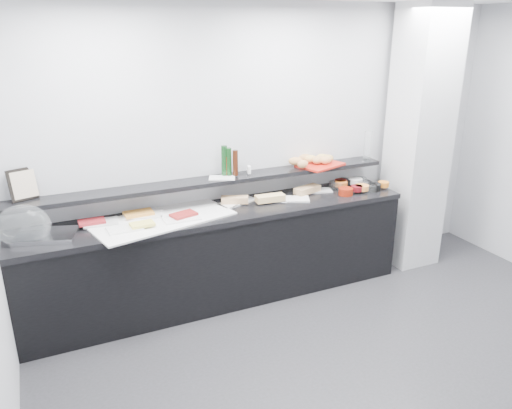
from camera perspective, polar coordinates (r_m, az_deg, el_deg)
name	(u,v)px	position (r m, az deg, el deg)	size (l,w,h in m)	color
ground	(394,385)	(4.02, 15.44, -19.27)	(5.00, 5.00, 0.00)	#2D2D30
back_wall	(274,147)	(4.94, 2.12, 6.54)	(5.00, 0.02, 2.70)	#B5B8BD
column	(418,141)	(5.50, 18.05, 6.95)	(0.50, 0.50, 2.70)	silver
buffet_cabinet	(221,257)	(4.73, -4.03, -6.05)	(3.60, 0.60, 0.85)	black
counter_top	(220,213)	(4.55, -4.17, -0.95)	(3.62, 0.62, 0.05)	black
wall_shelf	(212,181)	(4.63, -5.01, 2.71)	(3.60, 0.25, 0.04)	black
cloche_base	(47,236)	(4.28, -22.82, -3.31)	(0.46, 0.30, 0.04)	#B4B6BB
cloche_dome	(23,226)	(4.25, -25.04, -2.24)	(0.41, 0.27, 0.34)	white
linen_runner	(162,219)	(4.38, -10.69, -1.65)	(1.19, 0.56, 0.01)	white
platter_meat_a	(101,222)	(4.39, -17.30, -1.97)	(0.28, 0.19, 0.01)	silver
food_meat_a	(92,222)	(4.38, -18.26, -1.86)	(0.21, 0.14, 0.02)	maroon
platter_salmon	(143,214)	(4.49, -12.74, -1.07)	(0.33, 0.22, 0.01)	white
food_salmon	(139,213)	(4.47, -13.27, -0.97)	(0.25, 0.16, 0.02)	orange
platter_cheese	(125,228)	(4.21, -14.79, -2.66)	(0.28, 0.18, 0.01)	white
food_cheese	(142,224)	(4.22, -12.88, -2.21)	(0.19, 0.12, 0.02)	#EFDD5D
platter_meat_b	(181,218)	(4.34, -8.55, -1.51)	(0.31, 0.21, 0.01)	white
food_meat_b	(184,215)	(4.36, -8.27, -1.14)	(0.22, 0.14, 0.02)	maroon
sandwich_plate_left	(237,202)	(4.72, -2.18, 0.28)	(0.38, 0.16, 0.01)	silver
sandwich_food_left	(235,200)	(4.67, -2.44, 0.55)	(0.25, 0.10, 0.06)	tan
tongs_left	(238,204)	(4.63, -2.10, 0.03)	(0.01, 0.01, 0.16)	silver
sandwich_plate_mid	(288,199)	(4.81, 3.72, 0.64)	(0.40, 0.17, 0.01)	white
sandwich_food_mid	(270,198)	(4.71, 1.62, 0.74)	(0.28, 0.11, 0.06)	#E7BE79
tongs_mid	(290,202)	(4.70, 3.86, 0.29)	(0.01, 0.01, 0.16)	silver
sandwich_plate_right	(315,191)	(5.08, 6.75, 1.58)	(0.33, 0.14, 0.01)	white
sandwich_food_right	(307,190)	(4.98, 5.88, 1.72)	(0.28, 0.11, 0.06)	tan
tongs_right	(296,194)	(4.91, 4.59, 1.17)	(0.01, 0.01, 0.16)	#B5B8BC
bowl_glass_fruit	(337,185)	(5.19, 9.22, 2.19)	(0.16, 0.16, 0.07)	white
fill_glass_fruit	(341,184)	(5.20, 9.71, 2.32)	(0.12, 0.12, 0.05)	orange
bowl_black_jam	(344,182)	(5.30, 10.08, 2.51)	(0.13, 0.13, 0.07)	black
fill_black_jam	(341,182)	(5.26, 9.64, 2.53)	(0.13, 0.13, 0.05)	#54110C
bowl_glass_cream	(359,182)	(5.35, 11.64, 2.58)	(0.18, 0.18, 0.07)	white
fill_glass_cream	(355,181)	(5.33, 11.25, 2.68)	(0.16, 0.16, 0.05)	silver
bowl_red_jam	(346,192)	(5.01, 10.21, 1.46)	(0.14, 0.14, 0.07)	maroon
fill_red_jam	(357,188)	(5.09, 11.45, 1.83)	(0.12, 0.12, 0.05)	#5E0D13
bowl_glass_salmon	(368,188)	(5.18, 12.70, 1.90)	(0.17, 0.17, 0.07)	white
fill_glass_salmon	(362,187)	(5.13, 12.01, 1.92)	(0.14, 0.14, 0.05)	orange
bowl_black_fruit	(374,187)	(5.21, 13.36, 1.97)	(0.13, 0.13, 0.07)	black
fill_black_fruit	(384,184)	(5.28, 14.37, 2.27)	(0.11, 0.11, 0.05)	orange
framed_print	(22,184)	(4.43, -25.15, 2.10)	(0.21, 0.02, 0.26)	black
print_art	(24,184)	(4.42, -24.96, 2.09)	(0.19, 0.00, 0.22)	#C6A98F
condiment_tray	(222,178)	(4.62, -3.90, 3.05)	(0.24, 0.15, 0.01)	white
bottle_green_a	(229,162)	(4.64, -3.13, 4.90)	(0.05, 0.05, 0.26)	#0E3412
bottle_brown	(235,163)	(4.64, -2.37, 4.77)	(0.05, 0.05, 0.24)	#331409
bottle_green_b	(224,161)	(4.65, -3.65, 5.03)	(0.06, 0.06, 0.28)	#0E3514
bottle_hot	(228,166)	(4.66, -3.27, 4.43)	(0.04, 0.04, 0.18)	#B60D0E
shaker_salt	(249,170)	(4.71, -0.78, 3.94)	(0.03, 0.03, 0.07)	white
shaker_pepper	(249,169)	(4.75, -0.84, 4.10)	(0.03, 0.03, 0.07)	white
bread_tray	(320,165)	(5.07, 7.36, 4.50)	(0.44, 0.31, 0.02)	red
bread_roll_nw	(296,161)	(4.99, 4.56, 4.96)	(0.15, 0.09, 0.08)	tan
bread_roll_n	(305,158)	(5.12, 5.64, 5.32)	(0.14, 0.09, 0.08)	#B37C44
bread_roll_ne	(322,158)	(5.15, 7.55, 5.32)	(0.13, 0.08, 0.08)	tan
bread_roll_sw	(303,164)	(4.89, 5.36, 4.63)	(0.12, 0.08, 0.08)	#BC8347
bread_roll_s	(326,160)	(5.06, 7.99, 5.04)	(0.12, 0.08, 0.08)	tan
bread_roll_se	(328,159)	(5.12, 8.18, 5.22)	(0.13, 0.08, 0.08)	#B18943
bread_roll_midw	(318,160)	(5.06, 7.13, 5.08)	(0.15, 0.10, 0.08)	#B37D44
bread_roll_mide	(310,159)	(5.09, 6.23, 5.20)	(0.13, 0.08, 0.08)	tan
carafe	(368,146)	(5.36, 12.64, 6.59)	(0.09, 0.09, 0.30)	white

